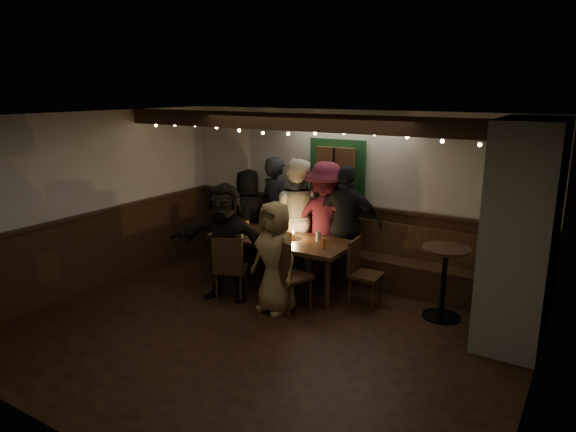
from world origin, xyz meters
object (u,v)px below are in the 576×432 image
Objects in this scene: person_d at (325,221)px; dining_table at (281,242)px; person_b at (276,212)px; person_g at (275,257)px; chair_near_left at (229,265)px; person_f at (225,242)px; person_e at (347,225)px; chair_near_right at (285,271)px; person_c at (296,216)px; person_a at (248,217)px; chair_end at (360,268)px; high_top at (444,274)px.

dining_table is at bearing 52.73° from person_d.
person_d is (0.96, -0.09, -0.00)m from person_b.
chair_near_left is at bearing -164.21° from person_g.
person_f is (-0.81, -1.46, -0.09)m from person_d.
person_b reaches higher than person_e.
dining_table is at bearing 47.23° from person_f.
person_c reaches higher than chair_near_right.
person_a reaches higher than chair_near_right.
chair_near_left is 0.87m from chair_near_right.
chair_near_left is 0.50× the size of person_c.
chair_end is (1.59, 0.89, -0.02)m from chair_near_left.
chair_near_right is 2.12m from person_a.
person_c is (-2.51, 0.48, 0.32)m from high_top.
person_c is at bearing 123.83° from person_g.
chair_end is at bearing 146.19° from person_a.
person_b reaches higher than person_a.
person_b reaches higher than chair_near_right.
chair_near_left is 0.77m from person_g.
high_top reaches higher than chair_end.
high_top is 0.53× the size of person_e.
chair_near_right is 0.55× the size of person_b.
chair_near_right reaches higher than chair_end.
person_g reaches higher than chair_end.
person_e is (-0.51, 0.61, 0.40)m from chair_end.
person_b is 1.33m from person_e.
person_c is at bearing -4.61° from person_d.
chair_near_right is 1.47m from person_d.
chair_near_left is 0.51× the size of person_b.
chair_near_right is 0.55× the size of person_d.
person_g reaches higher than chair_near_left.
person_f is at bearing 153.51° from chair_near_left.
person_g is (-1.96, -0.97, 0.15)m from high_top.
person_g is at bearing 2.72° from chair_near_left.
person_d is 1.11× the size of person_f.
person_e is (0.89, 0.01, -0.02)m from person_c.
person_e is at bearing 36.79° from person_f.
person_e reaches higher than chair_near_left.
person_d reaches higher than chair_end.
high_top is 2.08m from person_d.
chair_end is 1.16m from person_d.
chair_near_right is 1.00m from person_f.
person_b is 1.11× the size of person_f.
person_a is 0.51m from person_b.
person_a reaches higher than high_top.
person_f is at bearing -153.74° from chair_end.
chair_end is (0.73, 0.79, -0.06)m from chair_near_right.
person_a is (-1.06, 0.64, 0.11)m from dining_table.
person_a is 0.93m from person_c.
high_top is at bearing 26.41° from chair_near_right.
person_a is (-0.74, 1.47, 0.28)m from chair_near_left.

